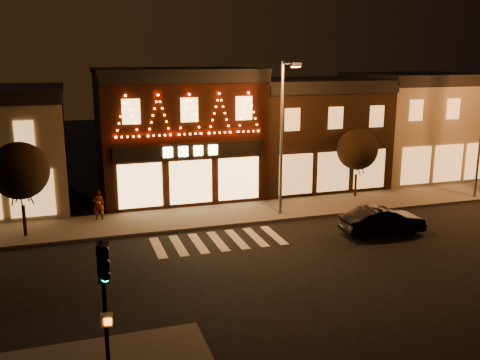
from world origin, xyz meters
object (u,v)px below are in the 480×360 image
dark_sedan (382,221)px  traffic_signal_near (105,290)px  streetlamp_mid (283,127)px  pedestrian (99,205)px

dark_sedan → traffic_signal_near: bearing=125.7°
streetlamp_mid → traffic_signal_near: bearing=-127.0°
dark_sedan → pedestrian: (-13.87, 6.66, 0.28)m
traffic_signal_near → streetlamp_mid: 17.75m
dark_sedan → pedestrian: pedestrian is taller
traffic_signal_near → pedestrian: size_ratio=2.57×
traffic_signal_near → dark_sedan: 17.61m
traffic_signal_near → streetlamp_mid: streetlamp_mid is taller
streetlamp_mid → dark_sedan: bearing=-48.5°
streetlamp_mid → dark_sedan: streetlamp_mid is taller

